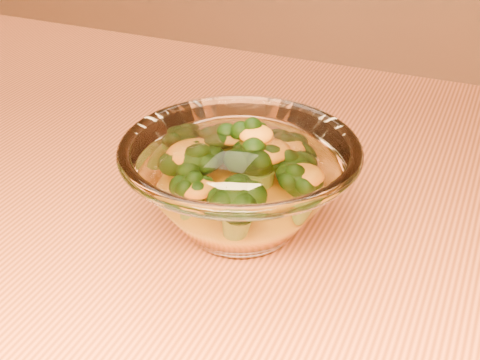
% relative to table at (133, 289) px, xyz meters
% --- Properties ---
extents(table, '(1.20, 0.80, 0.75)m').
position_rel_table_xyz_m(table, '(0.00, 0.00, 0.00)').
color(table, '#CD683D').
rests_on(table, ground).
extents(glass_bowl, '(0.19, 0.19, 0.08)m').
position_rel_table_xyz_m(glass_bowl, '(0.11, 0.00, 0.14)').
color(glass_bowl, white).
rests_on(glass_bowl, table).
extents(cheese_sauce, '(0.10, 0.10, 0.03)m').
position_rel_table_xyz_m(cheese_sauce, '(0.11, 0.00, 0.13)').
color(cheese_sauce, '#ECAE13').
rests_on(cheese_sauce, glass_bowl).
extents(broccoli_heap, '(0.14, 0.12, 0.07)m').
position_rel_table_xyz_m(broccoli_heap, '(0.11, 0.01, 0.15)').
color(broccoli_heap, black).
rests_on(broccoli_heap, cheese_sauce).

